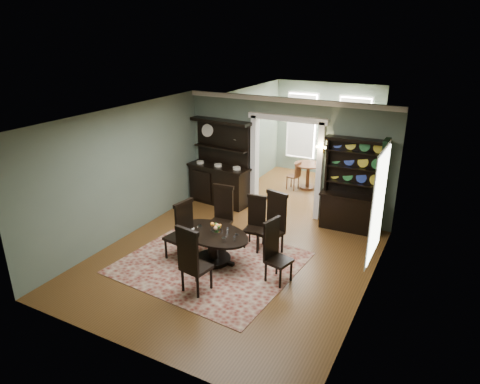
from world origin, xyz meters
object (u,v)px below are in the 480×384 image
(sideboard, at_px, (220,175))
(welsh_dresser, at_px, (351,197))
(parlor_table, at_px, (308,172))
(dining_table, at_px, (213,241))

(sideboard, distance_m, welsh_dresser, 3.60)
(sideboard, xyz_separation_m, parlor_table, (1.78, 2.20, -0.30))
(welsh_dresser, bearing_deg, dining_table, -128.64)
(dining_table, height_order, sideboard, sideboard)
(dining_table, distance_m, sideboard, 3.25)
(dining_table, bearing_deg, sideboard, 128.58)
(welsh_dresser, bearing_deg, sideboard, 177.86)
(sideboard, distance_m, parlor_table, 2.84)
(sideboard, xyz_separation_m, welsh_dresser, (3.60, 0.03, -0.00))
(parlor_table, bearing_deg, sideboard, -129.01)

